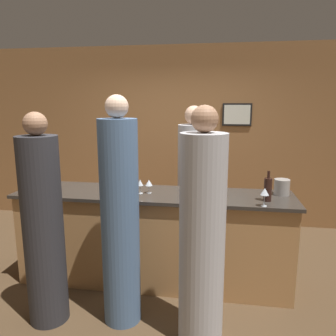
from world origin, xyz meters
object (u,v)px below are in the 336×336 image
object	(u,v)px
guest_2	(43,228)
wine_bottle_1	(24,185)
ice_bucket	(282,187)
guest_1	(202,237)
bartender	(193,188)
wine_bottle_0	(268,189)
guest_0	(120,221)

from	to	relation	value
guest_2	wine_bottle_1	world-z (taller)	guest_2
guest_2	ice_bucket	xyz separation A→B (m)	(2.12, 0.92, 0.22)
guest_1	ice_bucket	xyz separation A→B (m)	(0.76, 0.96, 0.19)
bartender	guest_2	size ratio (longest dim) A/B	1.02
wine_bottle_1	ice_bucket	bearing A→B (deg)	9.09
guest_1	guest_2	size ratio (longest dim) A/B	1.03
guest_2	ice_bucket	world-z (taller)	guest_2
bartender	wine_bottle_1	world-z (taller)	bartender
guest_1	wine_bottle_0	size ratio (longest dim) A/B	6.50
guest_1	guest_2	world-z (taller)	guest_1
bartender	wine_bottle_0	xyz separation A→B (m)	(0.78, -0.85, 0.24)
wine_bottle_1	guest_1	bearing A→B (deg)	-16.36
bartender	ice_bucket	distance (m)	1.15
guest_0	wine_bottle_1	bearing A→B (deg)	160.43
bartender	guest_2	bearing A→B (deg)	52.74
ice_bucket	guest_1	bearing A→B (deg)	-128.26
guest_1	wine_bottle_1	size ratio (longest dim) A/B	6.89
bartender	guest_0	world-z (taller)	guest_0
guest_1	guest_2	distance (m)	1.37
guest_0	guest_2	size ratio (longest dim) A/B	1.07
wine_bottle_1	ice_bucket	xyz separation A→B (m)	(2.60, 0.42, -0.02)
guest_0	ice_bucket	distance (m)	1.68
guest_1	bartender	bearing A→B (deg)	97.37
bartender	wine_bottle_0	size ratio (longest dim) A/B	6.43
guest_0	wine_bottle_0	bearing A→B (deg)	23.96
guest_2	ice_bucket	size ratio (longest dim) A/B	11.48
bartender	wine_bottle_0	distance (m)	1.18
guest_2	wine_bottle_0	size ratio (longest dim) A/B	6.31
guest_2	bartender	bearing A→B (deg)	52.74
wine_bottle_1	wine_bottle_0	bearing A→B (deg)	3.98
guest_1	wine_bottle_0	world-z (taller)	guest_1
wine_bottle_0	ice_bucket	size ratio (longest dim) A/B	1.82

